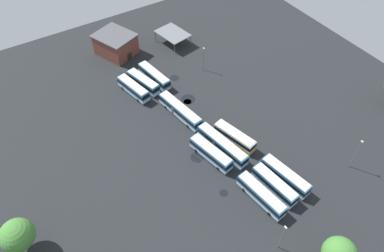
{
  "coord_description": "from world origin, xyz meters",
  "views": [
    {
      "loc": [
        48.8,
        -33.24,
        67.57
      ],
      "look_at": [
        -1.79,
        -1.41,
        1.55
      ],
      "focal_mm": 33.47,
      "sensor_mm": 36.0,
      "label": 1
    }
  ],
  "objects_px": {
    "bus_row1_slot1": "(180,111)",
    "lamp_post_mid_lot": "(356,153)",
    "bus_row3_slot1": "(274,185)",
    "lamp_post_by_building": "(282,237)",
    "bus_row2_slot2": "(235,137)",
    "tree_northeast": "(17,235)",
    "bus_row0_slot0": "(133,89)",
    "depot_building": "(116,44)",
    "lamp_post_far_corner": "(204,58)",
    "bus_row3_slot0": "(261,195)",
    "maintenance_shelter": "(173,33)",
    "bus_row0_slot1": "(143,82)",
    "bus_row2_slot0": "(211,153)",
    "bus_row0_slot2": "(154,76)",
    "bus_row2_slot1": "(222,145)",
    "bus_row3_slot2": "(285,176)"
  },
  "relations": [
    {
      "from": "lamp_post_by_building",
      "to": "bus_row3_slot1",
      "type": "bearing_deg",
      "value": 142.98
    },
    {
      "from": "bus_row2_slot1",
      "to": "lamp_post_by_building",
      "type": "bearing_deg",
      "value": -10.56
    },
    {
      "from": "bus_row3_slot0",
      "to": "bus_row3_slot1",
      "type": "distance_m",
      "value": 4.07
    },
    {
      "from": "bus_row3_slot2",
      "to": "depot_building",
      "type": "relative_size",
      "value": 0.87
    },
    {
      "from": "bus_row0_slot0",
      "to": "bus_row3_slot2",
      "type": "height_order",
      "value": "same"
    },
    {
      "from": "bus_row2_slot2",
      "to": "lamp_post_mid_lot",
      "type": "height_order",
      "value": "lamp_post_mid_lot"
    },
    {
      "from": "bus_row2_slot1",
      "to": "bus_row2_slot2",
      "type": "xyz_separation_m",
      "value": [
        -0.38,
        4.01,
        -0.0
      ]
    },
    {
      "from": "tree_northeast",
      "to": "maintenance_shelter",
      "type": "bearing_deg",
      "value": 126.99
    },
    {
      "from": "maintenance_shelter",
      "to": "bus_row0_slot2",
      "type": "bearing_deg",
      "value": -46.07
    },
    {
      "from": "bus_row1_slot1",
      "to": "depot_building",
      "type": "xyz_separation_m",
      "value": [
        -33.81,
        -2.69,
        1.43
      ]
    },
    {
      "from": "bus_row1_slot1",
      "to": "lamp_post_mid_lot",
      "type": "relative_size",
      "value": 1.63
    },
    {
      "from": "depot_building",
      "to": "maintenance_shelter",
      "type": "relative_size",
      "value": 1.26
    },
    {
      "from": "bus_row2_slot1",
      "to": "bus_row2_slot2",
      "type": "distance_m",
      "value": 4.03
    },
    {
      "from": "bus_row2_slot2",
      "to": "tree_northeast",
      "type": "distance_m",
      "value": 50.26
    },
    {
      "from": "bus_row2_slot0",
      "to": "maintenance_shelter",
      "type": "bearing_deg",
      "value": 160.57
    },
    {
      "from": "bus_row3_slot0",
      "to": "bus_row3_slot2",
      "type": "xyz_separation_m",
      "value": [
        -0.94,
        7.58,
        -0.0
      ]
    },
    {
      "from": "bus_row0_slot0",
      "to": "bus_row2_slot2",
      "type": "relative_size",
      "value": 1.0
    },
    {
      "from": "bus_row2_slot2",
      "to": "lamp_post_by_building",
      "type": "distance_m",
      "value": 27.49
    },
    {
      "from": "bus_row2_slot0",
      "to": "lamp_post_far_corner",
      "type": "bearing_deg",
      "value": 149.65
    },
    {
      "from": "maintenance_shelter",
      "to": "bus_row0_slot1",
      "type": "bearing_deg",
      "value": -51.53
    },
    {
      "from": "bus_row0_slot0",
      "to": "lamp_post_far_corner",
      "type": "bearing_deg",
      "value": 86.08
    },
    {
      "from": "bus_row0_slot1",
      "to": "bus_row2_slot0",
      "type": "distance_m",
      "value": 30.75
    },
    {
      "from": "bus_row0_slot0",
      "to": "bus_row1_slot1",
      "type": "bearing_deg",
      "value": 24.72
    },
    {
      "from": "lamp_post_far_corner",
      "to": "lamp_post_by_building",
      "type": "bearing_deg",
      "value": -18.4
    },
    {
      "from": "bus_row0_slot1",
      "to": "tree_northeast",
      "type": "relative_size",
      "value": 1.28
    },
    {
      "from": "bus_row3_slot1",
      "to": "lamp_post_by_building",
      "type": "bearing_deg",
      "value": -37.02
    },
    {
      "from": "bus_row2_slot0",
      "to": "bus_row3_slot2",
      "type": "height_order",
      "value": "same"
    },
    {
      "from": "bus_row0_slot1",
      "to": "bus_row2_slot1",
      "type": "relative_size",
      "value": 0.76
    },
    {
      "from": "bus_row3_slot1",
      "to": "depot_building",
      "type": "height_order",
      "value": "depot_building"
    },
    {
      "from": "bus_row0_slot0",
      "to": "lamp_post_far_corner",
      "type": "xyz_separation_m",
      "value": [
        1.51,
        21.99,
        2.45
      ]
    },
    {
      "from": "bus_row3_slot0",
      "to": "maintenance_shelter",
      "type": "distance_m",
      "value": 61.12
    },
    {
      "from": "maintenance_shelter",
      "to": "bus_row2_slot1",
      "type": "bearing_deg",
      "value": -15.39
    },
    {
      "from": "bus_row0_slot2",
      "to": "bus_row2_slot0",
      "type": "relative_size",
      "value": 1.03
    },
    {
      "from": "depot_building",
      "to": "bus_row2_slot0",
      "type": "bearing_deg",
      "value": 1.88
    },
    {
      "from": "bus_row0_slot0",
      "to": "bus_row3_slot0",
      "type": "relative_size",
      "value": 0.92
    },
    {
      "from": "bus_row0_slot0",
      "to": "bus_row2_slot0",
      "type": "distance_m",
      "value": 30.29
    },
    {
      "from": "bus_row1_slot1",
      "to": "bus_row2_slot0",
      "type": "bearing_deg",
      "value": -3.86
    },
    {
      "from": "bus_row0_slot0",
      "to": "tree_northeast",
      "type": "xyz_separation_m",
      "value": [
        28.93,
        -37.05,
        3.73
      ]
    },
    {
      "from": "bus_row0_slot0",
      "to": "bus_row1_slot1",
      "type": "height_order",
      "value": "same"
    },
    {
      "from": "bus_row3_slot0",
      "to": "lamp_post_far_corner",
      "type": "bearing_deg",
      "value": 162.2
    },
    {
      "from": "bus_row3_slot1",
      "to": "lamp_post_far_corner",
      "type": "xyz_separation_m",
      "value": [
        -42.77,
        9.84,
        2.45
      ]
    },
    {
      "from": "bus_row1_slot1",
      "to": "lamp_post_far_corner",
      "type": "xyz_separation_m",
      "value": [
        -12.58,
        15.51,
        2.45
      ]
    },
    {
      "from": "bus_row2_slot2",
      "to": "lamp_post_far_corner",
      "type": "bearing_deg",
      "value": 161.9
    },
    {
      "from": "bus_row0_slot1",
      "to": "bus_row1_slot1",
      "type": "bearing_deg",
      "value": 11.21
    },
    {
      "from": "bus_row0_slot0",
      "to": "bus_row0_slot1",
      "type": "height_order",
      "value": "same"
    },
    {
      "from": "bus_row2_slot2",
      "to": "lamp_post_by_building",
      "type": "xyz_separation_m",
      "value": [
        25.91,
        -8.77,
        2.77
      ]
    },
    {
      "from": "bus_row0_slot1",
      "to": "lamp_post_mid_lot",
      "type": "distance_m",
      "value": 56.91
    },
    {
      "from": "bus_row2_slot2",
      "to": "lamp_post_far_corner",
      "type": "distance_m",
      "value": 28.8
    },
    {
      "from": "bus_row1_slot1",
      "to": "maintenance_shelter",
      "type": "relative_size",
      "value": 1.32
    },
    {
      "from": "bus_row2_slot2",
      "to": "lamp_post_far_corner",
      "type": "height_order",
      "value": "lamp_post_far_corner"
    }
  ]
}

